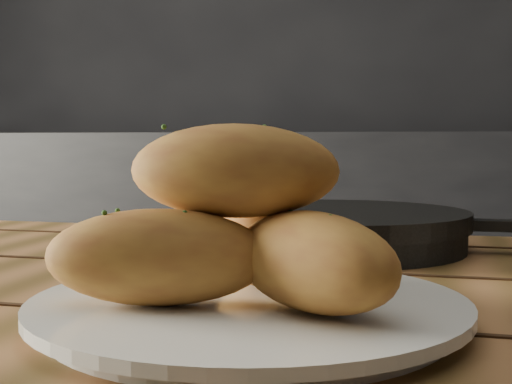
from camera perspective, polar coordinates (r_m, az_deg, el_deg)
name	(u,v)px	position (r m, az deg, el deg)	size (l,w,h in m)	color
back_wall	(324,7)	(2.63, 5.48, 14.49)	(4.00, 0.04, 2.70)	black
counter	(308,272)	(2.33, 4.16, -6.39)	(2.80, 0.60, 0.90)	black
plate	(249,310)	(0.50, -0.59, -9.45)	(0.30, 0.30, 0.02)	white
bread_rolls	(240,232)	(0.49, -1.28, -3.25)	(0.26, 0.23, 0.12)	#BC8734
skillet	(339,229)	(0.84, 6.68, -2.93)	(0.44, 0.30, 0.05)	black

